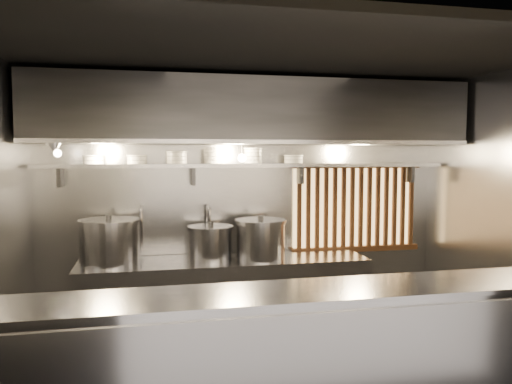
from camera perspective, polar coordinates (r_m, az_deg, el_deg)
name	(u,v)px	position (r m, az deg, el deg)	size (l,w,h in m)	color
ceiling	(281,55)	(4.19, 2.89, 15.32)	(4.50, 4.50, 0.00)	black
wall_back	(246,208)	(5.61, -1.15, -1.80)	(4.50, 4.50, 0.00)	gray
serving_counter	(318,373)	(3.51, 7.06, -19.86)	(4.50, 0.56, 1.13)	#9F9FA5
cooking_bench	(225,301)	(5.39, -3.57, -12.38)	(3.00, 0.70, 0.90)	#9F9FA5
bowl_shelf	(249,165)	(5.40, -0.79, 3.07)	(4.40, 0.34, 0.04)	#9F9FA5
exhaust_hood	(253,113)	(5.20, -0.31, 9.02)	(4.40, 0.81, 0.65)	#2D2D30
wood_screen	(356,207)	(5.95, 11.32, -1.72)	(1.56, 0.09, 1.04)	#FFC972
faucet_left	(141,220)	(5.39, -12.98, -3.17)	(0.04, 0.30, 0.50)	silver
faucet_right	(208,218)	(5.42, -5.56, -3.03)	(0.04, 0.30, 0.50)	silver
heat_lamp	(55,147)	(4.90, -22.04, 4.80)	(0.25, 0.35, 0.20)	#9F9FA5
pendant_bulb	(242,158)	(5.26, -1.60, 3.92)	(0.09, 0.09, 0.19)	#2D2D30
stock_pot_left	(109,242)	(5.21, -16.44, -5.46)	(0.80, 0.80, 0.49)	#9F9FA5
stock_pot_mid	(211,242)	(5.26, -5.21, -5.77)	(0.54, 0.54, 0.39)	#9F9FA5
stock_pot_right	(261,239)	(5.26, 0.53, -5.40)	(0.66, 0.66, 0.46)	#9F9FA5
bowl_stack_0	(93,159)	(5.32, -18.08, 3.55)	(0.22, 0.22, 0.09)	silver
bowl_stack_1	(137,159)	(5.30, -13.44, 3.65)	(0.21, 0.21, 0.09)	silver
bowl_stack_2	(177,157)	(5.30, -9.03, 3.92)	(0.23, 0.23, 0.13)	silver
bowl_stack_3	(213,156)	(5.34, -4.97, 4.16)	(0.21, 0.21, 0.17)	silver
bowl_stack_4	(253,156)	(5.41, -0.31, 4.18)	(0.21, 0.21, 0.17)	silver
bowl_stack_5	(293,159)	(5.52, 4.30, 3.78)	(0.22, 0.22, 0.09)	silver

